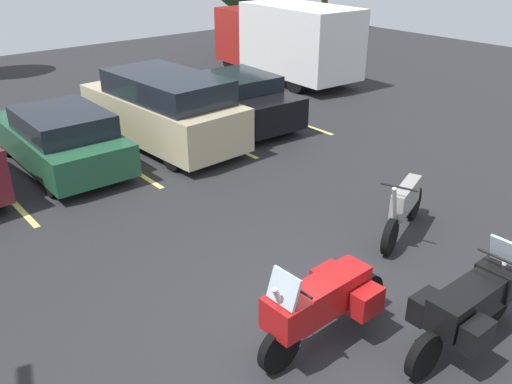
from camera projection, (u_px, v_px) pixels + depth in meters
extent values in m
cube|color=#262628|center=(315.00, 327.00, 7.55)|extent=(44.00, 44.00, 0.10)
cylinder|color=black|center=(279.00, 349.00, 6.62)|extent=(0.63, 0.14, 0.63)
cylinder|color=black|center=(366.00, 294.00, 7.63)|extent=(0.63, 0.14, 0.63)
cube|color=#A51414|center=(327.00, 294.00, 6.94)|extent=(1.28, 0.46, 0.48)
cylinder|color=#B2B2B7|center=(287.00, 319.00, 6.52)|extent=(0.50, 0.08, 1.10)
cylinder|color=black|center=(293.00, 286.00, 6.38)|extent=(0.05, 0.62, 0.04)
cube|color=#A51414|center=(286.00, 315.00, 6.48)|extent=(0.45, 0.51, 0.43)
cube|color=#B2C1CC|center=(284.00, 289.00, 6.27)|extent=(0.17, 0.44, 0.39)
cube|color=#A51414|center=(367.00, 302.00, 6.98)|extent=(0.45, 0.25, 0.36)
cube|color=#A51414|center=(326.00, 279.00, 7.46)|extent=(0.45, 0.25, 0.36)
cylinder|color=black|center=(496.00, 302.00, 7.48)|extent=(0.62, 0.13, 0.62)
cylinder|color=black|center=(424.00, 356.00, 6.52)|extent=(0.62, 0.13, 0.62)
cube|color=black|center=(468.00, 302.00, 6.83)|extent=(1.27, 0.46, 0.43)
cylinder|color=#B2B2B7|center=(497.00, 281.00, 7.24)|extent=(0.49, 0.08, 1.09)
cylinder|color=black|center=(500.00, 259.00, 7.02)|extent=(0.04, 0.62, 0.04)
cube|color=black|center=(499.00, 278.00, 7.23)|extent=(0.45, 0.53, 0.39)
cube|color=#B2C1CC|center=(507.00, 252.00, 7.09)|extent=(0.17, 0.44, 0.39)
cube|color=black|center=(425.00, 307.00, 6.91)|extent=(0.44, 0.25, 0.36)
cube|color=black|center=(476.00, 336.00, 6.40)|extent=(0.44, 0.25, 0.36)
cylinder|color=black|center=(390.00, 237.00, 9.07)|extent=(0.63, 0.33, 0.63)
cylinder|color=black|center=(414.00, 203.00, 10.23)|extent=(0.63, 0.33, 0.63)
cube|color=gray|center=(405.00, 198.00, 9.47)|extent=(1.12, 0.60, 0.48)
cylinder|color=#B2B2B7|center=(395.00, 213.00, 8.99)|extent=(0.49, 0.24, 1.10)
cylinder|color=black|center=(399.00, 187.00, 8.87)|extent=(0.25, 0.59, 0.04)
cube|color=#EAE066|center=(108.00, 154.00, 13.34)|extent=(0.12, 5.14, 0.01)
cube|color=#EAE066|center=(198.00, 132.00, 14.88)|extent=(0.12, 5.14, 0.01)
cube|color=#EAE066|center=(270.00, 113.00, 16.42)|extent=(0.12, 5.14, 0.01)
cube|color=#235638|center=(60.00, 142.00, 12.48)|extent=(1.88, 4.35, 0.71)
cube|color=black|center=(62.00, 122.00, 11.95)|extent=(1.71, 2.27, 0.49)
cylinder|color=black|center=(7.00, 143.00, 13.17)|extent=(0.23, 0.64, 0.64)
cylinder|color=black|center=(70.00, 129.00, 14.06)|extent=(0.23, 0.64, 0.64)
cylinder|color=black|center=(51.00, 181.00, 11.11)|extent=(0.23, 0.64, 0.64)
cylinder|color=black|center=(121.00, 163.00, 12.01)|extent=(0.23, 0.64, 0.64)
cube|color=#C1B289|center=(162.00, 116.00, 13.77)|extent=(2.20, 4.95, 1.05)
cube|color=black|center=(167.00, 86.00, 13.22)|extent=(1.96, 3.42, 0.59)
cylinder|color=black|center=(102.00, 123.00, 14.52)|extent=(0.25, 0.65, 0.64)
cylinder|color=black|center=(155.00, 111.00, 15.56)|extent=(0.25, 0.65, 0.64)
cylinder|color=black|center=(173.00, 157.00, 12.34)|extent=(0.25, 0.65, 0.64)
cylinder|color=black|center=(229.00, 140.00, 13.37)|extent=(0.25, 0.65, 0.64)
cube|color=black|center=(236.00, 101.00, 15.33)|extent=(1.97, 4.32, 0.82)
cube|color=black|center=(239.00, 81.00, 14.93)|extent=(1.72, 2.07, 0.41)
cylinder|color=black|center=(188.00, 104.00, 16.09)|extent=(0.25, 0.70, 0.69)
cylinder|color=black|center=(229.00, 96.00, 16.90)|extent=(0.25, 0.70, 0.69)
cylinder|color=black|center=(244.00, 129.00, 14.01)|extent=(0.25, 0.70, 0.69)
cylinder|color=black|center=(288.00, 119.00, 14.82)|extent=(0.25, 0.70, 0.69)
cube|color=#A51E19|center=(250.00, 34.00, 21.39)|extent=(2.30, 1.82, 2.00)
cube|color=white|center=(300.00, 40.00, 19.12)|extent=(2.46, 4.48, 2.35)
cylinder|color=black|center=(232.00, 60.00, 21.24)|extent=(0.35, 0.92, 0.90)
cylinder|color=black|center=(269.00, 54.00, 22.23)|extent=(0.35, 0.92, 0.90)
cylinder|color=black|center=(297.00, 79.00, 18.38)|extent=(0.35, 0.92, 0.90)
cylinder|color=black|center=(336.00, 72.00, 19.38)|extent=(0.35, 0.92, 0.90)
cylinder|color=#4C3823|center=(241.00, 30.00, 24.90)|extent=(0.42, 0.42, 1.84)
cylinder|color=#4C3823|center=(324.00, 7.00, 31.43)|extent=(0.37, 0.37, 2.15)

